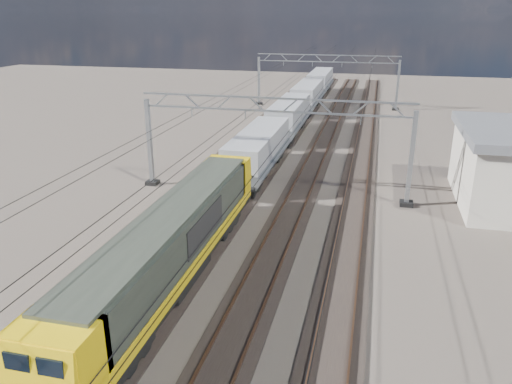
% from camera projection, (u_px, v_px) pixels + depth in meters
% --- Properties ---
extents(ground, '(160.00, 160.00, 0.00)m').
position_uv_depth(ground, '(260.00, 215.00, 33.04)').
color(ground, '#2B2520').
rests_on(ground, ground).
extents(track_outer_west, '(2.60, 140.00, 0.30)m').
position_uv_depth(track_outer_west, '(175.00, 206.00, 34.34)').
color(track_outer_west, black).
rests_on(track_outer_west, ground).
extents(track_loco, '(2.60, 140.00, 0.30)m').
position_uv_depth(track_loco, '(231.00, 211.00, 33.45)').
color(track_loco, black).
rests_on(track_loco, ground).
extents(track_inner_east, '(2.60, 140.00, 0.30)m').
position_uv_depth(track_inner_east, '(290.00, 216.00, 32.57)').
color(track_inner_east, black).
rests_on(track_inner_east, ground).
extents(track_outer_east, '(2.60, 140.00, 0.30)m').
position_uv_depth(track_outer_east, '(352.00, 222.00, 31.69)').
color(track_outer_east, black).
rests_on(track_outer_east, ground).
extents(catenary_gantry_mid, '(19.90, 0.90, 7.11)m').
position_uv_depth(catenary_gantry_mid, '(273.00, 143.00, 35.35)').
color(catenary_gantry_mid, gray).
rests_on(catenary_gantry_mid, ground).
extents(catenary_gantry_far, '(19.90, 0.90, 7.11)m').
position_uv_depth(catenary_gantry_far, '(326.00, 79.00, 68.21)').
color(catenary_gantry_far, gray).
rests_on(catenary_gantry_far, ground).
extents(overhead_wires, '(12.03, 140.00, 0.53)m').
position_uv_depth(overhead_wires, '(284.00, 107.00, 38.36)').
color(overhead_wires, black).
rests_on(overhead_wires, ground).
extents(locomotive, '(2.76, 21.10, 3.62)m').
position_uv_depth(locomotive, '(173.00, 242.00, 23.80)').
color(locomotive, black).
rests_on(locomotive, ground).
extents(hopper_wagon_lead, '(3.38, 13.00, 3.25)m').
position_uv_depth(hopper_wagon_lead, '(258.00, 149.00, 39.99)').
color(hopper_wagon_lead, black).
rests_on(hopper_wagon_lead, ground).
extents(hopper_wagon_mid, '(3.38, 13.00, 3.25)m').
position_uv_depth(hopper_wagon_mid, '(289.00, 115.00, 52.95)').
color(hopper_wagon_mid, black).
rests_on(hopper_wagon_mid, ground).
extents(hopper_wagon_third, '(3.38, 13.00, 3.25)m').
position_uv_depth(hopper_wagon_third, '(308.00, 95.00, 65.91)').
color(hopper_wagon_third, black).
rests_on(hopper_wagon_third, ground).
extents(hopper_wagon_fourth, '(3.38, 13.00, 3.25)m').
position_uv_depth(hopper_wagon_fourth, '(320.00, 81.00, 78.87)').
color(hopper_wagon_fourth, black).
rests_on(hopper_wagon_fourth, ground).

